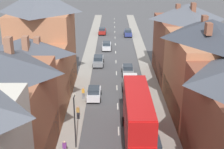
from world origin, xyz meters
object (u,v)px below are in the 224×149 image
Objects in this scene: pedestrian_mid_right at (78,112)px; street_lamp at (75,119)px; double_decker_bus_lead at (138,117)px; car_parked_right_a at (103,31)px; car_parked_right_b at (153,147)px; pedestrian_mid_left at (65,147)px; car_parked_left_a at (107,46)px; car_near_blue at (128,70)px; car_near_silver at (94,93)px; car_parked_left_b at (99,60)px; car_mid_black at (128,33)px; delivery_van at (131,87)px; pedestrian_far_left at (84,92)px.

street_lamp reaches higher than pedestrian_mid_right.
car_parked_right_a is at bearing 95.85° from double_decker_bus_lead.
car_parked_right_b is 8.24m from pedestrian_mid_left.
double_decker_bus_lead is at bearing -84.00° from car_parked_left_a.
car_parked_left_a is at bearing 96.00° from double_decker_bus_lead.
car_near_blue is 0.90× the size of car_parked_right_b.
car_near_silver is at bearing -118.55° from car_near_blue.
pedestrian_mid_left reaches higher than car_near_silver.
car_parked_left_b is at bearing 85.67° from pedestrian_mid_left.
pedestrian_mid_right reaches higher than car_near_blue.
double_decker_bus_lead reaches higher than car_mid_black.
delivery_van is (0.00, -8.24, 0.51)m from car_near_blue.
car_near_silver is 4.99m from delivery_van.
delivery_van is (4.90, 0.76, 0.52)m from car_near_silver.
car_parked_left_b is 0.83× the size of street_lamp.
pedestrian_far_left is at bearing -95.59° from car_parked_left_b.
car_parked_right_b is 13.38m from delivery_van.
car_mid_black is at bearing 81.07° from street_lamp.
car_parked_left_a is 1.00× the size of car_parked_left_b.
car_mid_black is 47.87m from car_parked_right_b.
car_parked_left_b is at bearing 85.57° from pedestrian_mid_right.
street_lamp is (0.88, 1.53, 2.21)m from pedestrian_mid_left.
car_parked_right_a is 0.88× the size of car_parked_left_b.
street_lamp reaches higher than car_parked_left_b.
street_lamp is at bearing -92.61° from car_parked_left_b.
car_mid_black reaches higher than car_parked_left_a.
double_decker_bus_lead reaches higher than car_parked_left_b.
pedestrian_far_left is at bearing -166.37° from car_near_silver.
pedestrian_mid_left reaches higher than car_mid_black.
delivery_van reaches higher than car_parked_right_a.
double_decker_bus_lead reaches higher than car_near_blue.
car_near_blue is 16.12m from pedestrian_mid_right.
pedestrian_far_left is 0.29× the size of street_lamp.
delivery_van is at bearing 45.55° from pedestrian_mid_right.
street_lamp reaches higher than double_decker_bus_lead.
car_near_blue is 0.84× the size of car_parked_left_a.
car_near_silver is (-4.89, 10.42, -2.00)m from double_decker_bus_lead.
pedestrian_mid_right reaches higher than car_near_silver.
pedestrian_far_left is (-6.28, 10.09, -1.78)m from double_decker_bus_lead.
pedestrian_mid_left is (-3.33, -36.68, 0.23)m from car_parked_left_a.
double_decker_bus_lead is at bearing 121.74° from car_parked_right_b.
pedestrian_far_left reaches higher than car_near_blue.
car_parked_right_b is 0.81× the size of delivery_van.
car_near_blue is at bearing -92.83° from car_mid_black.
car_mid_black is 2.66× the size of pedestrian_mid_left.
car_parked_left_b is at bearing 135.45° from car_near_blue.
pedestrian_mid_right is at bearing 85.93° from pedestrian_mid_left.
pedestrian_mid_left is (-6.93, -13.73, -0.30)m from delivery_van.
pedestrian_far_left is at bearing 121.89° from double_decker_bus_lead.
double_decker_bus_lead reaches higher than car_near_silver.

